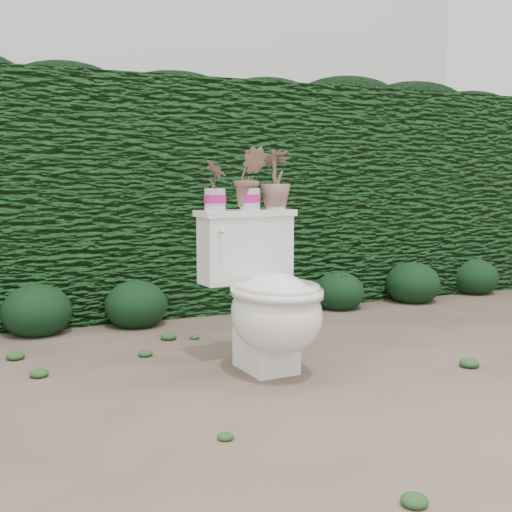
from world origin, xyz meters
name	(u,v)px	position (x,y,z in m)	size (l,w,h in m)	color
ground	(261,359)	(0.00, 0.00, 0.00)	(60.00, 60.00, 0.00)	#836D5A
hedge	(174,197)	(0.00, 1.60, 0.80)	(8.00, 1.00, 1.60)	#1A4B19
house_wall	(127,101)	(0.60, 6.00, 2.00)	(8.00, 3.50, 4.00)	silver
toilet	(268,299)	(-0.05, -0.20, 0.36)	(0.51, 0.71, 0.78)	white
potted_plant_left	(215,187)	(-0.24, 0.02, 0.89)	(0.12, 0.08, 0.23)	#387524
potted_plant_center	(250,180)	(-0.05, 0.04, 0.93)	(0.17, 0.13, 0.30)	#387524
potted_plant_right	(276,181)	(0.10, 0.05, 0.92)	(0.16, 0.16, 0.29)	#387524
liriope_clump_2	(37,307)	(-1.03, 1.04, 0.17)	(0.41, 0.41, 0.33)	black
liriope_clump_3	(136,301)	(-0.42, 1.03, 0.16)	(0.40, 0.40, 0.32)	black
liriope_clump_4	(258,297)	(0.42, 1.01, 0.12)	(0.30, 0.30, 0.24)	black
liriope_clump_5	(339,288)	(1.05, 0.99, 0.15)	(0.37, 0.37, 0.29)	black
liriope_clump_6	(413,280)	(1.70, 1.00, 0.17)	(0.41, 0.41, 0.33)	black
liriope_clump_7	(474,274)	(2.39, 1.11, 0.16)	(0.39, 0.39, 0.31)	black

